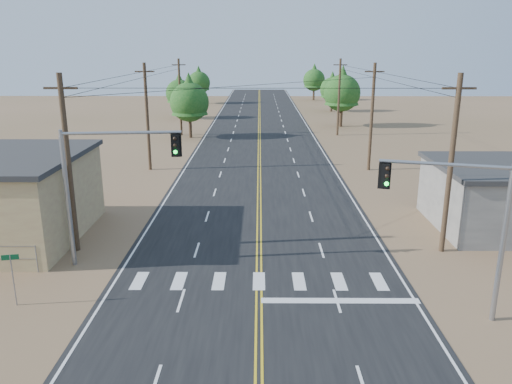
{
  "coord_description": "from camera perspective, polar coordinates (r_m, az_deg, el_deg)",
  "views": [
    {
      "loc": [
        0.0,
        -14.71,
        11.19
      ],
      "look_at": [
        -0.18,
        12.03,
        3.5
      ],
      "focal_mm": 35.0,
      "sensor_mm": 36.0,
      "label": 1
    }
  ],
  "objects": [
    {
      "name": "tree_left_far",
      "position": [
        107.96,
        -6.56,
        12.56
      ],
      "size": [
        4.73,
        4.73,
        7.88
      ],
      "color": "#3F2D1E",
      "rests_on": "ground"
    },
    {
      "name": "tree_left_mid",
      "position": [
        84.73,
        -8.75,
        11.4
      ],
      "size": [
        4.51,
        4.51,
        7.51
      ],
      "color": "#3F2D1E",
      "rests_on": "ground"
    },
    {
      "name": "utility_pole_left_far",
      "position": [
        67.81,
        -8.68,
        10.73
      ],
      "size": [
        1.8,
        0.3,
        10.0
      ],
      "color": "#4C3826",
      "rests_on": "ground"
    },
    {
      "name": "tree_right_near",
      "position": [
        75.85,
        9.82,
        11.5
      ],
      "size": [
        5.38,
        5.38,
        8.97
      ],
      "color": "#3F2D1E",
      "rests_on": "ground"
    },
    {
      "name": "tree_left_near",
      "position": [
        65.6,
        -7.64,
        10.59
      ],
      "size": [
        5.02,
        5.02,
        8.37
      ],
      "color": "#3F2D1E",
      "rests_on": "ground"
    },
    {
      "name": "utility_pole_right_far",
      "position": [
        67.8,
        9.46,
        10.69
      ],
      "size": [
        1.8,
        0.3,
        10.0
      ],
      "color": "#4C3826",
      "rests_on": "ground"
    },
    {
      "name": "tree_right_mid",
      "position": [
        94.46,
        8.69,
        11.79
      ],
      "size": [
        4.39,
        4.39,
        7.32
      ],
      "color": "#3F2D1E",
      "rests_on": "ground"
    },
    {
      "name": "signal_mast_left",
      "position": [
        26.93,
        -17.39,
        1.89
      ],
      "size": [
        6.09,
        0.83,
        7.31
      ],
      "rotation": [
        0.0,
        0.0,
        0.1
      ],
      "color": "gray",
      "rests_on": "ground"
    },
    {
      "name": "utility_pole_right_mid",
      "position": [
        48.26,
        13.09,
        8.4
      ],
      "size": [
        1.8,
        0.3,
        10.0
      ],
      "color": "#4C3826",
      "rests_on": "ground"
    },
    {
      "name": "utility_pole_right_near",
      "position": [
        29.34,
        21.37,
        2.98
      ],
      "size": [
        1.8,
        0.3,
        10.0
      ],
      "color": "#4C3826",
      "rests_on": "ground"
    },
    {
      "name": "tree_right_far",
      "position": [
        115.29,
        6.66,
        12.84
      ],
      "size": [
        4.87,
        4.87,
        8.12
      ],
      "color": "#3F2D1E",
      "rests_on": "ground"
    },
    {
      "name": "utility_pole_left_mid",
      "position": [
        48.26,
        -12.32,
        8.45
      ],
      "size": [
        1.8,
        0.3,
        10.0
      ],
      "color": "#4C3826",
      "rests_on": "ground"
    },
    {
      "name": "signal_mast_right",
      "position": [
        22.3,
        23.01,
        -2.44
      ],
      "size": [
        5.1,
        1.58,
        6.87
      ],
      "rotation": [
        0.0,
        0.0,
        -0.27
      ],
      "color": "gray",
      "rests_on": "ground"
    },
    {
      "name": "street_sign",
      "position": [
        24.95,
        -26.1,
        -8.17
      ],
      "size": [
        0.72,
        0.17,
        2.46
      ],
      "rotation": [
        0.0,
        0.0,
        0.2
      ],
      "color": "gray",
      "rests_on": "ground"
    },
    {
      "name": "utility_pole_left_near",
      "position": [
        29.34,
        -20.63,
        3.06
      ],
      "size": [
        1.8,
        0.3,
        10.0
      ],
      "color": "#4C3826",
      "rests_on": "ground"
    },
    {
      "name": "road",
      "position": [
        46.09,
        0.37,
        2.0
      ],
      "size": [
        15.0,
        200.0,
        0.02
      ],
      "primitive_type": "cube",
      "color": "black",
      "rests_on": "ground"
    }
  ]
}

